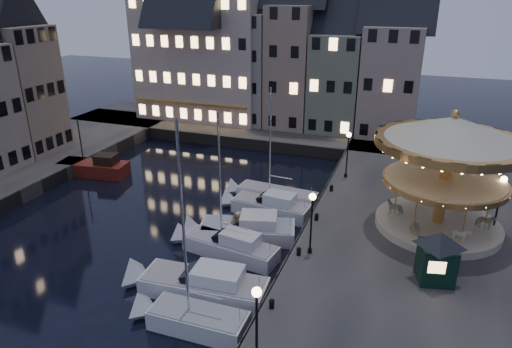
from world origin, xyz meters
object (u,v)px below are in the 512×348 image
at_px(motorboat_c, 225,246).
at_px(bollard_b, 299,251).
at_px(motorboat_d, 242,230).
at_px(red_fishing_boat, 95,168).
at_px(carousel, 449,153).
at_px(streetlamp_b, 312,215).
at_px(bollard_c, 317,216).
at_px(streetlamp_c, 348,148).
at_px(motorboat_f, 271,195).
at_px(motorboat_b, 198,284).
at_px(bollard_a, 272,303).
at_px(bollard_d, 331,188).
at_px(motorboat_a, 189,319).
at_px(motorboat_e, 266,206).
at_px(ticket_kiosk, 439,248).
at_px(streetlamp_d, 500,196).
at_px(streetlamp_a, 257,316).

bearing_deg(motorboat_c, bollard_b, -4.32).
height_order(motorboat_d, red_fishing_boat, red_fishing_boat).
relative_size(bollard_b, carousel, 0.06).
distance_m(streetlamp_b, bollard_c, 5.14).
xyz_separation_m(streetlamp_b, bollard_b, (-0.60, -0.50, -2.41)).
height_order(streetlamp_c, motorboat_f, motorboat_f).
bearing_deg(motorboat_d, motorboat_b, -90.33).
xyz_separation_m(motorboat_f, red_fishing_boat, (-18.00, -0.26, 0.16)).
bearing_deg(streetlamp_b, carousel, 39.50).
relative_size(streetlamp_c, bollard_a, 7.32).
height_order(streetlamp_c, motorboat_c, motorboat_c).
bearing_deg(motorboat_d, motorboat_c, -95.55).
distance_m(bollard_b, motorboat_d, 5.86).
relative_size(bollard_d, carousel, 0.06).
bearing_deg(carousel, motorboat_a, -132.11).
bearing_deg(carousel, motorboat_e, 178.24).
height_order(bollard_d, red_fishing_boat, red_fishing_boat).
xyz_separation_m(motorboat_f, ticket_kiosk, (13.06, -9.49, 2.88)).
xyz_separation_m(motorboat_b, motorboat_c, (-0.20, 4.55, 0.03)).
relative_size(streetlamp_c, ticket_kiosk, 1.18).
xyz_separation_m(bollard_b, motorboat_b, (-5.06, -4.16, -0.96)).
bearing_deg(streetlamp_d, bollard_b, -147.78).
bearing_deg(bollard_b, carousel, 39.53).
height_order(motorboat_a, motorboat_d, motorboat_a).
xyz_separation_m(motorboat_c, motorboat_f, (0.24, 9.21, -0.15)).
distance_m(bollard_d, motorboat_d, 9.18).
bearing_deg(motorboat_b, bollard_b, 39.40).
xyz_separation_m(streetlamp_b, bollard_a, (-0.60, -6.00, -2.41)).
xyz_separation_m(streetlamp_c, motorboat_c, (-5.86, -13.60, -3.34)).
bearing_deg(ticket_kiosk, carousel, 88.17).
xyz_separation_m(bollard_c, ticket_kiosk, (8.04, -4.88, 1.80)).
distance_m(bollard_b, ticket_kiosk, 8.24).
xyz_separation_m(streetlamp_c, carousel, (7.66, -7.19, 2.90)).
distance_m(bollard_b, red_fishing_boat, 24.87).
xyz_separation_m(streetlamp_a, motorboat_c, (-5.86, 9.90, -3.34)).
xyz_separation_m(bollard_d, motorboat_f, (-5.02, -0.89, -1.07)).
bearing_deg(motorboat_b, streetlamp_a, -43.35).
bearing_deg(ticket_kiosk, motorboat_d, 168.11).
distance_m(motorboat_e, carousel, 14.31).
distance_m(bollard_d, motorboat_b, 15.54).
relative_size(motorboat_a, motorboat_d, 1.32).
relative_size(motorboat_a, motorboat_b, 1.21).
bearing_deg(carousel, motorboat_d, -163.47).
xyz_separation_m(motorboat_f, carousel, (13.28, -2.80, 6.39)).
bearing_deg(motorboat_f, bollard_a, -71.62).
bearing_deg(motorboat_c, bollard_c, 41.18).
bearing_deg(red_fishing_boat, motorboat_d, -19.80).
bearing_deg(streetlamp_c, red_fishing_boat, -168.87).
distance_m(streetlamp_a, streetlamp_c, 23.50).
xyz_separation_m(bollard_d, ticket_kiosk, (8.04, -10.38, 1.80)).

